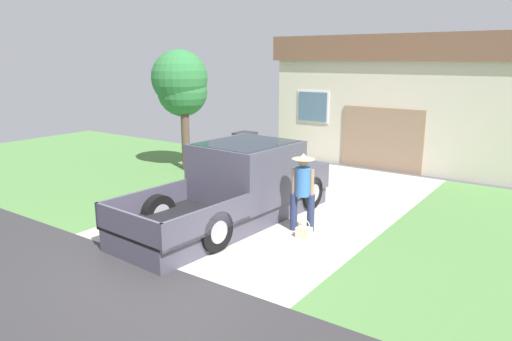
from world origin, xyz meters
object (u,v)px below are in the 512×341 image
object	(u,v)px
person_with_hat	(303,188)
handbag	(304,232)
front_yard_tree	(181,84)
pickup_truck	(243,185)
wheeled_trash_bin	(245,147)
house_with_garage	(434,97)

from	to	relation	value
person_with_hat	handbag	world-z (taller)	person_with_hat
front_yard_tree	pickup_truck	bearing A→B (deg)	-32.22
handbag	front_yard_tree	bearing A→B (deg)	153.52
front_yard_tree	wheeled_trash_bin	size ratio (longest dim) A/B	3.50
house_with_garage	wheeled_trash_bin	distance (m)	7.14
handbag	house_with_garage	world-z (taller)	house_with_garage
pickup_truck	person_with_hat	world-z (taller)	pickup_truck
house_with_garage	front_yard_tree	xyz separation A→B (m)	(-6.14, -6.67, 0.57)
handbag	house_with_garage	bearing A→B (deg)	91.28
handbag	house_with_garage	distance (m)	10.05
house_with_garage	handbag	bearing A→B (deg)	-88.72
handbag	wheeled_trash_bin	size ratio (longest dim) A/B	0.36
pickup_truck	handbag	world-z (taller)	pickup_truck
pickup_truck	front_yard_tree	xyz separation A→B (m)	(-4.62, 2.91, 1.97)
pickup_truck	front_yard_tree	distance (m)	5.80
house_with_garage	front_yard_tree	distance (m)	9.08
house_with_garage	front_yard_tree	size ratio (longest dim) A/B	2.51
pickup_truck	house_with_garage	bearing A→B (deg)	84.58
pickup_truck	house_with_garage	world-z (taller)	house_with_garage
front_yard_tree	wheeled_trash_bin	xyz separation A→B (m)	(1.32, 1.65, -2.14)
handbag	wheeled_trash_bin	xyz separation A→B (m)	(-5.04, 4.82, 0.47)
person_with_hat	house_with_garage	world-z (taller)	house_with_garage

